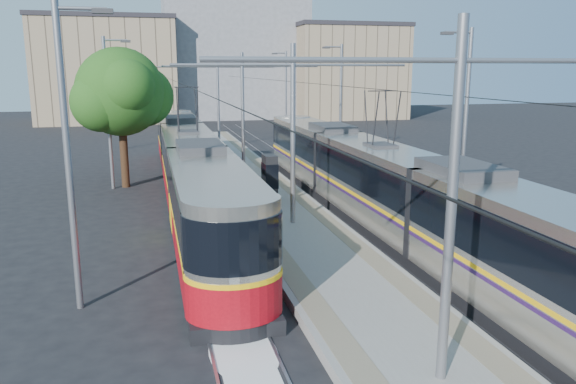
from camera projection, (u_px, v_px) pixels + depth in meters
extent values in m
plane|color=black|center=(366.00, 310.00, 15.12)|extent=(160.00, 160.00, 0.00)
cube|color=gray|center=(253.00, 183.00, 31.21)|extent=(4.00, 50.00, 0.30)
cube|color=gray|center=(227.00, 181.00, 30.84)|extent=(0.70, 50.00, 0.01)
cube|color=gray|center=(278.00, 179.00, 31.52)|extent=(0.70, 50.00, 0.01)
cube|color=gray|center=(174.00, 189.00, 30.23)|extent=(0.07, 70.00, 0.03)
cube|color=gray|center=(201.00, 188.00, 30.56)|extent=(0.07, 70.00, 0.03)
cube|color=gray|center=(303.00, 183.00, 31.91)|extent=(0.07, 70.00, 0.03)
cube|color=gray|center=(327.00, 182.00, 32.25)|extent=(0.07, 70.00, 0.03)
cube|color=black|center=(191.00, 195.00, 28.07)|extent=(2.30, 31.07, 0.40)
cube|color=#B3AFA4|center=(189.00, 162.00, 27.71)|extent=(2.40, 29.47, 2.90)
cube|color=black|center=(189.00, 152.00, 27.60)|extent=(2.43, 29.47, 1.30)
cube|color=#EDB00C|center=(190.00, 170.00, 27.80)|extent=(2.43, 29.47, 0.12)
cube|color=#A40914|center=(190.00, 180.00, 27.91)|extent=(2.42, 29.47, 1.10)
cube|color=#2D2D30|center=(188.00, 130.00, 27.37)|extent=(1.68, 3.00, 0.30)
cube|color=black|center=(378.00, 220.00, 23.31)|extent=(2.30, 30.53, 0.40)
cube|color=#B6B0A7|center=(379.00, 181.00, 22.96)|extent=(2.40, 28.93, 2.90)
cube|color=black|center=(380.00, 169.00, 22.85)|extent=(2.43, 28.93, 1.30)
cube|color=#F2AF0C|center=(379.00, 191.00, 23.05)|extent=(2.43, 28.93, 0.12)
cube|color=#2C1446|center=(379.00, 194.00, 23.08)|extent=(2.43, 28.93, 0.10)
cube|color=#2D2D30|center=(380.00, 142.00, 22.62)|extent=(1.68, 3.00, 0.30)
cylinder|color=gray|center=(451.00, 208.00, 10.51)|extent=(0.20, 0.20, 7.00)
cylinder|color=gray|center=(461.00, 60.00, 9.93)|extent=(9.20, 0.10, 0.10)
cylinder|color=gray|center=(293.00, 136.00, 21.89)|extent=(0.20, 0.20, 7.00)
cylinder|color=gray|center=(293.00, 65.00, 21.31)|extent=(9.20, 0.10, 0.10)
cylinder|color=gray|center=(243.00, 113.00, 33.27)|extent=(0.20, 0.20, 7.00)
cylinder|color=gray|center=(242.00, 66.00, 32.69)|extent=(9.20, 0.10, 0.10)
cylinder|color=gray|center=(218.00, 102.00, 44.65)|extent=(0.20, 0.20, 7.00)
cylinder|color=gray|center=(217.00, 67.00, 44.07)|extent=(9.20, 0.10, 0.10)
cylinder|color=black|center=(183.00, 85.00, 29.21)|extent=(0.02, 70.00, 0.02)
cylinder|color=black|center=(316.00, 84.00, 30.89)|extent=(0.02, 70.00, 0.02)
cylinder|color=gray|center=(68.00, 163.00, 14.40)|extent=(0.18, 0.18, 8.00)
cube|color=#2D2D30|center=(103.00, 11.00, 13.86)|extent=(0.50, 0.22, 0.12)
cylinder|color=gray|center=(108.00, 114.00, 29.57)|extent=(0.18, 0.18, 8.00)
cube|color=#2D2D30|center=(126.00, 41.00, 29.03)|extent=(0.50, 0.22, 0.12)
cylinder|color=gray|center=(121.00, 99.00, 44.75)|extent=(0.18, 0.18, 8.00)
cube|color=#2D2D30|center=(133.00, 51.00, 44.20)|extent=(0.50, 0.22, 0.12)
cylinder|color=gray|center=(465.00, 126.00, 23.60)|extent=(0.18, 0.18, 8.00)
cube|color=#2D2D30|center=(447.00, 33.00, 22.54)|extent=(0.50, 0.22, 0.12)
cylinder|color=gray|center=(341.00, 104.00, 38.78)|extent=(0.18, 0.18, 8.00)
cube|color=#2D2D30|center=(326.00, 48.00, 37.71)|extent=(0.50, 0.22, 0.12)
cylinder|color=gray|center=(286.00, 94.00, 53.95)|extent=(0.18, 0.18, 8.00)
cube|color=#2D2D30|center=(275.00, 54.00, 52.88)|extent=(0.50, 0.22, 0.12)
cube|color=black|center=(270.00, 178.00, 26.07)|extent=(0.59, 0.96, 2.17)
cube|color=black|center=(270.00, 175.00, 26.04)|extent=(0.63, 0.99, 1.13)
cylinder|color=#382314|center=(124.00, 159.00, 30.52)|extent=(0.43, 0.43, 3.11)
sphere|color=#184313|center=(120.00, 92.00, 29.75)|extent=(4.67, 4.67, 4.67)
sphere|color=#184313|center=(143.00, 97.00, 30.82)|extent=(3.31, 3.31, 3.31)
cube|color=gray|center=(108.00, 72.00, 68.39)|extent=(16.00, 12.00, 11.97)
cube|color=#262328|center=(104.00, 19.00, 67.05)|extent=(16.32, 12.24, 0.50)
cube|color=gray|center=(233.00, 52.00, 75.36)|extent=(18.00, 14.00, 17.20)
cube|color=gray|center=(346.00, 73.00, 73.56)|extent=(14.00, 10.00, 11.51)
cube|color=#262328|center=(347.00, 26.00, 72.27)|extent=(14.28, 10.20, 0.50)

